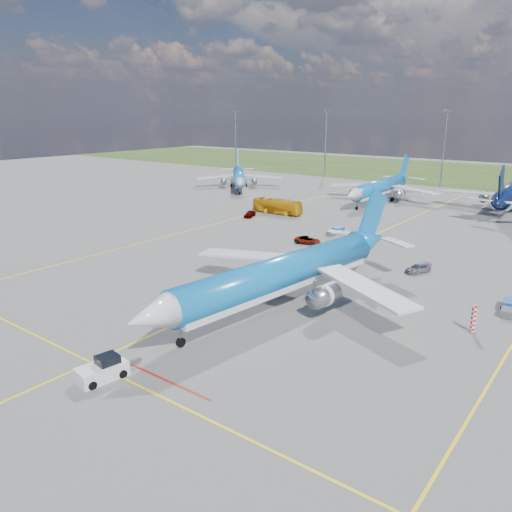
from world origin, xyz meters
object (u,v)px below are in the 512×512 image
Objects in this scene: uld_container at (186,308)px; service_car_c at (418,268)px; bg_jet_n at (509,209)px; baggage_tug_w at (508,307)px; main_airliner at (281,306)px; service_car_b at (308,240)px; pushback_tug at (103,370)px; baggage_tug_c at (336,231)px; apron_bus at (277,206)px; bg_jet_nnw at (379,202)px; warning_post at (473,319)px; service_car_a at (250,214)px; bg_jet_nw at (239,188)px.

uld_container is 0.43× the size of service_car_c.
baggage_tug_w is (13.41, -68.05, 0.51)m from bg_jet_n.
service_car_b is at bearing 122.35° from main_airliner.
pushback_tug reaches higher than baggage_tug_c.
bg_jet_n is 24.38× the size of uld_container.
service_car_b is at bearing -91.04° from baggage_tug_c.
baggage_tug_w is 1.01× the size of baggage_tug_c.
baggage_tug_w is (24.47, 37.36, -0.29)m from pushback_tug.
bg_jet_n is 69.36m from baggage_tug_w.
main_airliner is 29.29m from service_car_b.
main_airliner reaches higher than bg_jet_n.
service_car_b is at bearing 118.61° from uld_container.
apron_bus is 61.94m from baggage_tug_w.
baggage_tug_c is (-20.62, -46.50, 0.51)m from bg_jet_n.
apron_bus is (-11.79, -28.13, 1.64)m from bg_jet_nnw.
pushback_tug is at bearing -128.72° from baggage_tug_w.
warning_post is 78.32m from bg_jet_nnw.
service_car_b is (-20.95, -56.00, 0.64)m from bg_jet_n.
warning_post is 0.61× the size of baggage_tug_c.
warning_post reaches higher than pushback_tug.
service_car_a is (-42.89, -44.19, 0.70)m from bg_jet_n.
bg_jet_n is 60.17m from service_car_c.
service_car_a reaches higher than service_car_b.
service_car_c is (42.89, -15.98, -0.09)m from service_car_a.
main_airliner is 23.77m from service_car_c.
bg_jet_nw reaches higher than baggage_tug_w.
bg_jet_n reaches higher than baggage_tug_w.
pushback_tug is at bearing -81.53° from bg_jet_nnw.
service_car_a is 0.84× the size of baggage_tug_c.
bg_jet_nw is at bearing 142.57° from warning_post.
bg_jet_nw is at bearing 170.04° from service_car_c.
apron_bus reaches higher than pushback_tug.
pushback_tug is 50.40m from service_car_b.
bg_jet_n is at bearing -28.75° from service_car_b.
main_airliner is 7.46× the size of pushback_tug.
service_car_a is at bearing 42.02° from bg_jet_n.
bg_jet_nw is 7.56× the size of baggage_tug_c.
warning_post is 30.82m from uld_container.
uld_container is (-15.48, -91.03, 0.72)m from bg_jet_n.
bg_jet_nnw is (-40.24, 67.17, -1.50)m from warning_post.
uld_container is 44.83m from baggage_tug_c.
baggage_tug_w is (13.42, -7.89, -0.10)m from service_car_c.
pushback_tug is 1.22× the size of baggage_tug_c.
baggage_tug_c is at bearing 115.71° from main_airliner.
warning_post is 36.84m from pushback_tug.
service_car_c is at bearing -32.61° from baggage_tug_c.
pushback_tug reaches higher than service_car_c.
pushback_tug reaches higher than uld_container.
bg_jet_nnw is 97.75m from pushback_tug.
uld_container is 59.16m from apron_bus.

